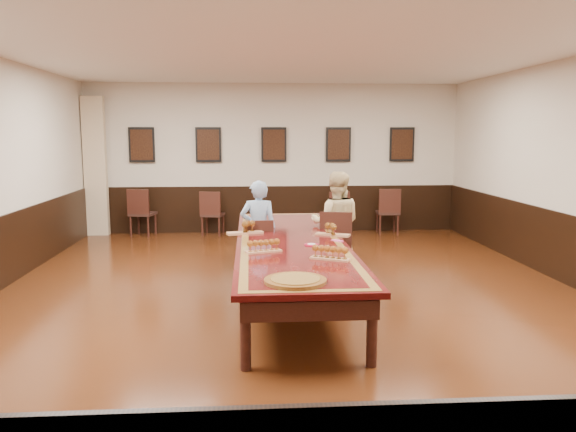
{
  "coord_description": "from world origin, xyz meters",
  "views": [
    {
      "loc": [
        -0.53,
        -7.19,
        2.14
      ],
      "look_at": [
        0.0,
        0.5,
        1.0
      ],
      "focal_mm": 35.0,
      "sensor_mm": 36.0,
      "label": 1
    }
  ],
  "objects": [
    {
      "name": "chair_woman",
      "position": [
        0.75,
        1.01,
        0.5
      ],
      "size": [
        0.55,
        0.59,
        1.01
      ],
      "primitive_type": null,
      "rotation": [
        0.0,
        0.0,
        2.97
      ],
      "color": "black",
      "rests_on": "floor"
    },
    {
      "name": "person_man",
      "position": [
        -0.4,
        0.95,
        0.73
      ],
      "size": [
        0.54,
        0.36,
        1.46
      ],
      "primitive_type": "imported",
      "rotation": [
        0.0,
        0.0,
        3.13
      ],
      "color": "teal",
      "rests_on": "floor"
    },
    {
      "name": "person_woman",
      "position": [
        0.77,
        1.11,
        0.79
      ],
      "size": [
        0.87,
        0.73,
        1.58
      ],
      "primitive_type": "imported",
      "rotation": [
        0.0,
        0.0,
        2.97
      ],
      "color": "beige",
      "rests_on": "floor"
    },
    {
      "name": "spare_chair_a",
      "position": [
        -2.78,
        4.65,
        0.5
      ],
      "size": [
        0.57,
        0.6,
        1.0
      ],
      "primitive_type": null,
      "rotation": [
        0.0,
        0.0,
        2.91
      ],
      "color": "black",
      "rests_on": "floor"
    },
    {
      "name": "wainscoting",
      "position": [
        0.0,
        0.0,
        0.5
      ],
      "size": [
        8.0,
        10.0,
        1.0
      ],
      "color": "black",
      "rests_on": "floor"
    },
    {
      "name": "curtain",
      "position": [
        -3.75,
        4.82,
        1.45
      ],
      "size": [
        0.45,
        0.18,
        2.9
      ],
      "primitive_type": "cube",
      "color": "tan",
      "rests_on": "floor"
    },
    {
      "name": "pink_phone",
      "position": [
        0.6,
        -0.09,
        0.76
      ],
      "size": [
        0.15,
        0.17,
        0.01
      ],
      "primitive_type": "cube",
      "rotation": [
        0.0,
        0.0,
        0.6
      ],
      "color": "#FA5394",
      "rests_on": "conference_table"
    },
    {
      "name": "carved_platter",
      "position": [
        -0.11,
        -2.11,
        0.77
      ],
      "size": [
        0.61,
        0.61,
        0.05
      ],
      "color": "#573011",
      "rests_on": "conference_table"
    },
    {
      "name": "spare_chair_b",
      "position": [
        -1.32,
        4.62,
        0.47
      ],
      "size": [
        0.53,
        0.56,
        0.94
      ],
      "primitive_type": null,
      "rotation": [
        0.0,
        0.0,
        2.95
      ],
      "color": "black",
      "rests_on": "floor"
    },
    {
      "name": "wall_back",
      "position": [
        0.0,
        5.01,
        1.6
      ],
      "size": [
        8.0,
        0.02,
        3.2
      ],
      "primitive_type": "cube",
      "color": "beige",
      "rests_on": "floor"
    },
    {
      "name": "flight_b",
      "position": [
        0.59,
        0.29,
        0.83
      ],
      "size": [
        0.48,
        0.32,
        0.17
      ],
      "color": "#A56B45",
      "rests_on": "conference_table"
    },
    {
      "name": "flight_c",
      "position": [
        -0.37,
        -0.74,
        0.82
      ],
      "size": [
        0.44,
        0.26,
        0.16
      ],
      "color": "#A56B45",
      "rests_on": "conference_table"
    },
    {
      "name": "spare_chair_c",
      "position": [
        1.29,
        4.47,
        0.47
      ],
      "size": [
        0.52,
        0.56,
        0.94
      ],
      "primitive_type": null,
      "rotation": [
        0.0,
        0.0,
        3.33
      ],
      "color": "black",
      "rests_on": "floor"
    },
    {
      "name": "wall_front",
      "position": [
        0.0,
        -5.01,
        1.6
      ],
      "size": [
        8.0,
        0.02,
        3.2
      ],
      "primitive_type": "cube",
      "color": "beige",
      "rests_on": "floor"
    },
    {
      "name": "chair_man",
      "position": [
        -0.41,
        0.86,
        0.46
      ],
      "size": [
        0.44,
        0.48,
        0.92
      ],
      "primitive_type": null,
      "rotation": [
        0.0,
        0.0,
        3.13
      ],
      "color": "black",
      "rests_on": "floor"
    },
    {
      "name": "spare_chair_d",
      "position": [
        2.43,
        4.56,
        0.49
      ],
      "size": [
        0.49,
        0.53,
        0.98
      ],
      "primitive_type": null,
      "rotation": [
        0.0,
        0.0,
        3.08
      ],
      "color": "black",
      "rests_on": "floor"
    },
    {
      "name": "red_plate_grp",
      "position": [
        0.23,
        -0.36,
        0.76
      ],
      "size": [
        0.18,
        0.18,
        0.02
      ],
      "color": "#A80B28",
      "rests_on": "conference_table"
    },
    {
      "name": "conference_table",
      "position": [
        0.0,
        0.0,
        0.61
      ],
      "size": [
        1.4,
        5.0,
        0.76
      ],
      "color": "black",
      "rests_on": "floor"
    },
    {
      "name": "floor",
      "position": [
        0.0,
        0.0,
        -0.01
      ],
      "size": [
        8.0,
        10.0,
        0.02
      ],
      "primitive_type": "cube",
      "color": "black",
      "rests_on": "ground"
    },
    {
      "name": "flight_d",
      "position": [
        0.35,
        -1.18,
        0.83
      ],
      "size": [
        0.45,
        0.32,
        0.16
      ],
      "color": "#A56B45",
      "rests_on": "conference_table"
    },
    {
      "name": "ceiling",
      "position": [
        0.0,
        0.0,
        3.21
      ],
      "size": [
        8.0,
        10.0,
        0.02
      ],
      "primitive_type": "cube",
      "color": "white",
      "rests_on": "floor"
    },
    {
      "name": "posters",
      "position": [
        0.0,
        4.94,
        1.9
      ],
      "size": [
        6.14,
        0.04,
        0.74
      ],
      "color": "black",
      "rests_on": "wall_back"
    },
    {
      "name": "flight_a",
      "position": [
        -0.58,
        0.51,
        0.84
      ],
      "size": [
        0.52,
        0.27,
        0.19
      ],
      "color": "#A56B45",
      "rests_on": "conference_table"
    }
  ]
}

